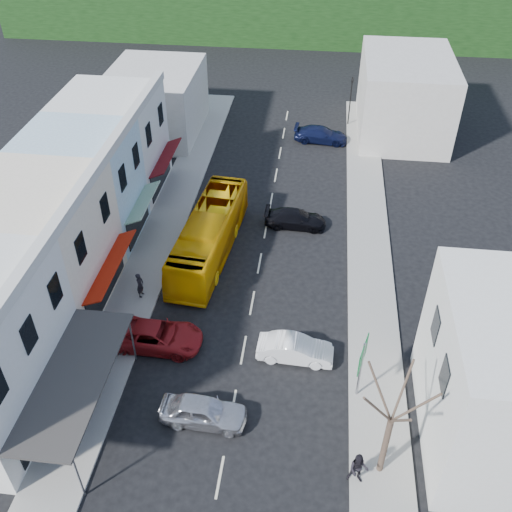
{
  "coord_description": "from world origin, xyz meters",
  "views": [
    {
      "loc": [
        3.43,
        -22.17,
        24.59
      ],
      "look_at": [
        0.0,
        6.0,
        2.2
      ],
      "focal_mm": 40.0,
      "sensor_mm": 36.0,
      "label": 1
    }
  ],
  "objects_px": {
    "bus": "(209,235)",
    "pedestrian_right": "(358,470)",
    "pedestrian_left": "(140,285)",
    "traffic_signal": "(350,102)",
    "car_white": "(295,349)",
    "car_silver": "(203,412)",
    "street_tree": "(391,421)",
    "direction_sign": "(360,370)",
    "car_red": "(157,336)"
  },
  "relations": [
    {
      "from": "car_red",
      "to": "direction_sign",
      "type": "relative_size",
      "value": 1.15
    },
    {
      "from": "pedestrian_left",
      "to": "traffic_signal",
      "type": "bearing_deg",
      "value": -20.47
    },
    {
      "from": "street_tree",
      "to": "car_silver",
      "type": "bearing_deg",
      "value": 168.57
    },
    {
      "from": "bus",
      "to": "traffic_signal",
      "type": "bearing_deg",
      "value": 71.4
    },
    {
      "from": "car_red",
      "to": "street_tree",
      "type": "relative_size",
      "value": 0.59
    },
    {
      "from": "bus",
      "to": "car_silver",
      "type": "distance_m",
      "value": 13.9
    },
    {
      "from": "car_silver",
      "to": "car_white",
      "type": "xyz_separation_m",
      "value": [
        4.3,
        4.76,
        0.0
      ]
    },
    {
      "from": "car_white",
      "to": "car_red",
      "type": "relative_size",
      "value": 0.96
    },
    {
      "from": "bus",
      "to": "car_white",
      "type": "xyz_separation_m",
      "value": [
        6.53,
        -8.94,
        -0.85
      ]
    },
    {
      "from": "car_white",
      "to": "car_red",
      "type": "bearing_deg",
      "value": 91.88
    },
    {
      "from": "bus",
      "to": "direction_sign",
      "type": "xyz_separation_m",
      "value": [
        9.95,
        -11.17,
        0.45
      ]
    },
    {
      "from": "bus",
      "to": "car_white",
      "type": "bearing_deg",
      "value": -48.65
    },
    {
      "from": "pedestrian_right",
      "to": "pedestrian_left",
      "type": "bearing_deg",
      "value": 144.53
    },
    {
      "from": "pedestrian_left",
      "to": "traffic_signal",
      "type": "height_order",
      "value": "traffic_signal"
    },
    {
      "from": "pedestrian_right",
      "to": "direction_sign",
      "type": "xyz_separation_m",
      "value": [
        0.1,
        4.99,
        1.0
      ]
    },
    {
      "from": "pedestrian_left",
      "to": "bus",
      "type": "bearing_deg",
      "value": -29.38
    },
    {
      "from": "car_silver",
      "to": "street_tree",
      "type": "xyz_separation_m",
      "value": [
        8.73,
        -1.76,
        3.17
      ]
    },
    {
      "from": "bus",
      "to": "car_silver",
      "type": "xyz_separation_m",
      "value": [
        2.22,
        -13.69,
        -0.85
      ]
    },
    {
      "from": "car_red",
      "to": "car_white",
      "type": "bearing_deg",
      "value": -89.1
    },
    {
      "from": "car_red",
      "to": "pedestrian_right",
      "type": "relative_size",
      "value": 2.71
    },
    {
      "from": "pedestrian_right",
      "to": "traffic_signal",
      "type": "bearing_deg",
      "value": 94.69
    },
    {
      "from": "bus",
      "to": "pedestrian_right",
      "type": "height_order",
      "value": "bus"
    },
    {
      "from": "car_silver",
      "to": "traffic_signal",
      "type": "xyz_separation_m",
      "value": [
        7.43,
        35.58,
        1.72
      ]
    },
    {
      "from": "direction_sign",
      "to": "pedestrian_right",
      "type": "bearing_deg",
      "value": -75.86
    },
    {
      "from": "pedestrian_right",
      "to": "direction_sign",
      "type": "bearing_deg",
      "value": 93.25
    },
    {
      "from": "bus",
      "to": "pedestrian_right",
      "type": "bearing_deg",
      "value": -53.44
    },
    {
      "from": "pedestrian_right",
      "to": "street_tree",
      "type": "relative_size",
      "value": 0.22
    },
    {
      "from": "bus",
      "to": "direction_sign",
      "type": "relative_size",
      "value": 2.9
    },
    {
      "from": "car_silver",
      "to": "pedestrian_right",
      "type": "distance_m",
      "value": 8.02
    },
    {
      "from": "pedestrian_right",
      "to": "direction_sign",
      "type": "relative_size",
      "value": 0.42
    },
    {
      "from": "street_tree",
      "to": "car_red",
      "type": "bearing_deg",
      "value": 152.11
    },
    {
      "from": "car_white",
      "to": "car_silver",
      "type": "bearing_deg",
      "value": 140.06
    },
    {
      "from": "car_silver",
      "to": "traffic_signal",
      "type": "distance_m",
      "value": 36.39
    },
    {
      "from": "car_white",
      "to": "street_tree",
      "type": "relative_size",
      "value": 0.57
    },
    {
      "from": "car_white",
      "to": "bus",
      "type": "bearing_deg",
      "value": 38.33
    },
    {
      "from": "car_white",
      "to": "pedestrian_left",
      "type": "bearing_deg",
      "value": 70.81
    },
    {
      "from": "car_white",
      "to": "traffic_signal",
      "type": "xyz_separation_m",
      "value": [
        3.13,
        30.82,
        1.72
      ]
    },
    {
      "from": "pedestrian_right",
      "to": "street_tree",
      "type": "distance_m",
      "value": 3.16
    },
    {
      "from": "car_red",
      "to": "street_tree",
      "type": "xyz_separation_m",
      "value": [
        12.4,
        -6.56,
        3.17
      ]
    },
    {
      "from": "bus",
      "to": "car_silver",
      "type": "bearing_deg",
      "value": -75.56
    },
    {
      "from": "traffic_signal",
      "to": "car_white",
      "type": "bearing_deg",
      "value": 60.04
    },
    {
      "from": "pedestrian_right",
      "to": "bus",
      "type": "bearing_deg",
      "value": 125.75
    },
    {
      "from": "car_silver",
      "to": "direction_sign",
      "type": "height_order",
      "value": "direction_sign"
    },
    {
      "from": "car_red",
      "to": "direction_sign",
      "type": "bearing_deg",
      "value": -100.08
    },
    {
      "from": "pedestrian_left",
      "to": "direction_sign",
      "type": "xyz_separation_m",
      "value": [
        13.46,
        -6.16,
        1.0
      ]
    },
    {
      "from": "pedestrian_left",
      "to": "traffic_signal",
      "type": "relative_size",
      "value": 0.35
    },
    {
      "from": "car_silver",
      "to": "car_white",
      "type": "bearing_deg",
      "value": -39.97
    },
    {
      "from": "street_tree",
      "to": "pedestrian_left",
      "type": "bearing_deg",
      "value": 144.14
    },
    {
      "from": "bus",
      "to": "pedestrian_right",
      "type": "distance_m",
      "value": 18.94
    },
    {
      "from": "car_silver",
      "to": "car_red",
      "type": "relative_size",
      "value": 0.96
    }
  ]
}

